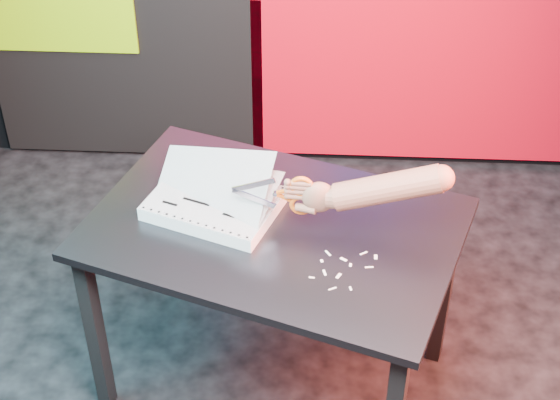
{
  "coord_description": "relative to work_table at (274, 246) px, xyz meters",
  "views": [
    {
      "loc": [
        0.17,
        -2.08,
        2.53
      ],
      "look_at": [
        0.06,
        0.03,
        0.87
      ],
      "focal_mm": 55.0,
      "sensor_mm": 36.0,
      "label": 1
    }
  ],
  "objects": [
    {
      "name": "scissors",
      "position": [
        0.07,
        -0.02,
        0.24
      ],
      "size": [
        0.26,
        0.03,
        0.15
      ],
      "rotation": [
        0.0,
        0.0,
        -0.08
      ],
      "color": "silver",
      "rests_on": "printout_stack"
    },
    {
      "name": "printout_stack",
      "position": [
        -0.2,
        0.07,
        0.12
      ],
      "size": [
        0.49,
        0.42,
        0.22
      ],
      "rotation": [
        0.0,
        0.0,
        -0.36
      ],
      "color": "white",
      "rests_on": "work_table"
    },
    {
      "name": "hand_forearm",
      "position": [
        0.31,
        -0.04,
        0.28
      ],
      "size": [
        0.5,
        0.12,
        0.21
      ],
      "rotation": [
        0.0,
        0.0,
        -0.08
      ],
      "color": "brown",
      "rests_on": "work_table"
    },
    {
      "name": "work_table",
      "position": [
        0.0,
        0.0,
        0.0
      ],
      "size": [
        1.37,
        1.13,
        0.75
      ],
      "rotation": [
        0.0,
        0.0,
        -0.34
      ],
      "color": "#262424",
      "rests_on": "ground"
    },
    {
      "name": "room",
      "position": [
        -0.04,
        -0.05,
        0.69
      ],
      "size": [
        3.01,
        3.01,
        2.71
      ],
      "color": "black",
      "rests_on": "ground"
    },
    {
      "name": "paper_clippings",
      "position": [
        0.22,
        -0.19,
        0.09
      ],
      "size": [
        0.21,
        0.18,
        0.0
      ],
      "color": "silver",
      "rests_on": "work_table"
    }
  ]
}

